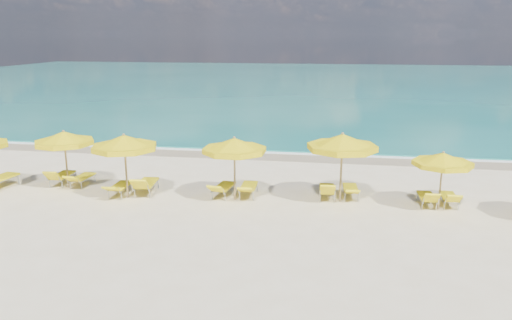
# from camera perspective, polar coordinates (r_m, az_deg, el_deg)

# --- Properties ---
(ground_plane) EXTENTS (120.00, 120.00, 0.00)m
(ground_plane) POSITION_cam_1_polar(r_m,az_deg,el_deg) (18.73, -0.76, -4.67)
(ground_plane) COLOR beige
(ocean) EXTENTS (120.00, 80.00, 0.30)m
(ocean) POSITION_cam_1_polar(r_m,az_deg,el_deg) (65.80, 6.77, 8.80)
(ocean) COLOR #126860
(ocean) RESTS_ON ground
(wet_sand_band) EXTENTS (120.00, 2.60, 0.01)m
(wet_sand_band) POSITION_cam_1_polar(r_m,az_deg,el_deg) (25.76, 2.16, 0.58)
(wet_sand_band) COLOR tan
(wet_sand_band) RESTS_ON ground
(foam_line) EXTENTS (120.00, 1.20, 0.03)m
(foam_line) POSITION_cam_1_polar(r_m,az_deg,el_deg) (26.54, 2.38, 0.98)
(foam_line) COLOR white
(foam_line) RESTS_ON ground
(whitecap_near) EXTENTS (14.00, 0.36, 0.05)m
(whitecap_near) POSITION_cam_1_polar(r_m,az_deg,el_deg) (36.15, -5.36, 4.48)
(whitecap_near) COLOR white
(whitecap_near) RESTS_ON ground
(whitecap_far) EXTENTS (18.00, 0.30, 0.05)m
(whitecap_far) POSITION_cam_1_polar(r_m,az_deg,el_deg) (42.16, 16.04, 5.37)
(whitecap_far) COLOR white
(whitecap_far) RESTS_ON ground
(umbrella_2) EXTENTS (2.73, 2.73, 2.38)m
(umbrella_2) POSITION_cam_1_polar(r_m,az_deg,el_deg) (21.22, -21.09, 2.29)
(umbrella_2) COLOR #987E4C
(umbrella_2) RESTS_ON ground
(umbrella_3) EXTENTS (2.65, 2.65, 2.49)m
(umbrella_3) POSITION_cam_1_polar(r_m,az_deg,el_deg) (19.18, -14.82, 1.89)
(umbrella_3) COLOR #987E4C
(umbrella_3) RESTS_ON ground
(umbrella_4) EXTENTS (3.17, 3.17, 2.43)m
(umbrella_4) POSITION_cam_1_polar(r_m,az_deg,el_deg) (18.32, -2.49, 1.62)
(umbrella_4) COLOR #987E4C
(umbrella_4) RESTS_ON ground
(umbrella_5) EXTENTS (2.90, 2.90, 2.62)m
(umbrella_5) POSITION_cam_1_polar(r_m,az_deg,el_deg) (18.33, 9.84, 1.96)
(umbrella_5) COLOR #987E4C
(umbrella_5) RESTS_ON ground
(umbrella_6) EXTENTS (2.29, 2.29, 2.12)m
(umbrella_6) POSITION_cam_1_polar(r_m,az_deg,el_deg) (18.53, 20.57, 0.01)
(umbrella_6) COLOR #987E4C
(umbrella_6) RESTS_ON ground
(lounger_2_left) EXTENTS (0.71, 1.76, 0.83)m
(lounger_2_left) POSITION_cam_1_polar(r_m,az_deg,el_deg) (22.22, -21.29, -2.04)
(lounger_2_left) COLOR #A5A8AD
(lounger_2_left) RESTS_ON ground
(lounger_2_right) EXTENTS (0.61, 1.70, 0.68)m
(lounger_2_right) POSITION_cam_1_polar(r_m,az_deg,el_deg) (21.75, -19.23, -2.24)
(lounger_2_right) COLOR #A5A8AD
(lounger_2_right) RESTS_ON ground
(lounger_3_left) EXTENTS (0.60, 1.75, 0.65)m
(lounger_3_left) POSITION_cam_1_polar(r_m,az_deg,el_deg) (20.04, -15.23, -3.30)
(lounger_3_left) COLOR #A5A8AD
(lounger_3_left) RESTS_ON ground
(lounger_3_right) EXTENTS (0.84, 1.96, 0.91)m
(lounger_3_right) POSITION_cam_1_polar(r_m,az_deg,el_deg) (19.94, -12.42, -3.10)
(lounger_3_right) COLOR #A5A8AD
(lounger_3_right) RESTS_ON ground
(lounger_4_left) EXTENTS (0.78, 1.81, 0.72)m
(lounger_4_left) POSITION_cam_1_polar(r_m,az_deg,el_deg) (19.25, -3.74, -3.52)
(lounger_4_left) COLOR #A5A8AD
(lounger_4_left) RESTS_ON ground
(lounger_4_right) EXTENTS (0.65, 1.81, 0.68)m
(lounger_4_right) POSITION_cam_1_polar(r_m,az_deg,el_deg) (19.22, -0.87, -3.51)
(lounger_4_right) COLOR #A5A8AD
(lounger_4_right) RESTS_ON ground
(lounger_5_left) EXTENTS (0.65, 1.69, 0.83)m
(lounger_5_left) POSITION_cam_1_polar(r_m,az_deg,el_deg) (19.11, 8.10, -3.76)
(lounger_5_left) COLOR #A5A8AD
(lounger_5_left) RESTS_ON ground
(lounger_5_right) EXTENTS (0.64, 1.71, 0.62)m
(lounger_5_right) POSITION_cam_1_polar(r_m,az_deg,el_deg) (19.41, 10.74, -3.64)
(lounger_5_right) COLOR #A5A8AD
(lounger_5_right) RESTS_ON ground
(lounger_6_left) EXTENTS (0.60, 1.61, 0.77)m
(lounger_6_left) POSITION_cam_1_polar(r_m,az_deg,el_deg) (19.15, 18.92, -4.40)
(lounger_6_left) COLOR #A5A8AD
(lounger_6_left) RESTS_ON ground
(lounger_6_right) EXTENTS (0.56, 1.61, 0.72)m
(lounger_6_right) POSITION_cam_1_polar(r_m,az_deg,el_deg) (19.44, 21.17, -4.34)
(lounger_6_right) COLOR #A5A8AD
(lounger_6_right) RESTS_ON ground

